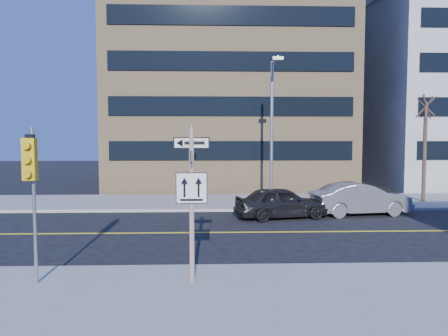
{
  "coord_description": "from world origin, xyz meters",
  "views": [
    {
      "loc": [
        0.44,
        -13.65,
        3.89
      ],
      "look_at": [
        1.06,
        4.0,
        2.65
      ],
      "focal_mm": 35.0,
      "sensor_mm": 36.0,
      "label": 1
    }
  ],
  "objects_px": {
    "parked_car_a": "(281,202)",
    "streetlight_a": "(272,122)",
    "street_tree_west": "(426,109)",
    "sign_pole": "(192,194)",
    "traffic_signal": "(31,172)",
    "parked_car_b": "(360,199)"
  },
  "relations": [
    {
      "from": "sign_pole",
      "to": "streetlight_a",
      "type": "bearing_deg",
      "value": 73.23
    },
    {
      "from": "sign_pole",
      "to": "traffic_signal",
      "type": "xyz_separation_m",
      "value": [
        -4.0,
        -0.15,
        0.59
      ]
    },
    {
      "from": "street_tree_west",
      "to": "streetlight_a",
      "type": "bearing_deg",
      "value": -176.55
    },
    {
      "from": "traffic_signal",
      "to": "parked_car_b",
      "type": "bearing_deg",
      "value": 41.07
    },
    {
      "from": "streetlight_a",
      "to": "street_tree_west",
      "type": "bearing_deg",
      "value": 3.45
    },
    {
      "from": "parked_car_b",
      "to": "parked_car_a",
      "type": "bearing_deg",
      "value": 92.43
    },
    {
      "from": "traffic_signal",
      "to": "parked_car_b",
      "type": "xyz_separation_m",
      "value": [
        12.06,
        10.51,
        -2.22
      ]
    },
    {
      "from": "sign_pole",
      "to": "parked_car_a",
      "type": "relative_size",
      "value": 0.91
    },
    {
      "from": "street_tree_west",
      "to": "parked_car_b",
      "type": "bearing_deg",
      "value": -145.05
    },
    {
      "from": "traffic_signal",
      "to": "parked_car_b",
      "type": "distance_m",
      "value": 16.15
    },
    {
      "from": "parked_car_b",
      "to": "street_tree_west",
      "type": "xyz_separation_m",
      "value": [
        4.94,
        3.45,
        4.72
      ]
    },
    {
      "from": "streetlight_a",
      "to": "street_tree_west",
      "type": "relative_size",
      "value": 1.26
    },
    {
      "from": "sign_pole",
      "to": "street_tree_west",
      "type": "xyz_separation_m",
      "value": [
        13.0,
        13.81,
        3.09
      ]
    },
    {
      "from": "parked_car_a",
      "to": "streetlight_a",
      "type": "relative_size",
      "value": 0.56
    },
    {
      "from": "sign_pole",
      "to": "parked_car_a",
      "type": "xyz_separation_m",
      "value": [
        3.94,
        9.6,
        -1.67
      ]
    },
    {
      "from": "sign_pole",
      "to": "traffic_signal",
      "type": "distance_m",
      "value": 4.05
    },
    {
      "from": "parked_car_a",
      "to": "street_tree_west",
      "type": "height_order",
      "value": "street_tree_west"
    },
    {
      "from": "parked_car_a",
      "to": "traffic_signal",
      "type": "bearing_deg",
      "value": 129.02
    },
    {
      "from": "streetlight_a",
      "to": "parked_car_a",
      "type": "bearing_deg",
      "value": -90.98
    },
    {
      "from": "parked_car_a",
      "to": "parked_car_b",
      "type": "distance_m",
      "value": 4.19
    },
    {
      "from": "parked_car_b",
      "to": "street_tree_west",
      "type": "distance_m",
      "value": 7.66
    },
    {
      "from": "traffic_signal",
      "to": "streetlight_a",
      "type": "xyz_separation_m",
      "value": [
        8.0,
        13.42,
        1.73
      ]
    }
  ]
}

